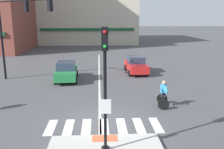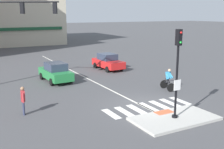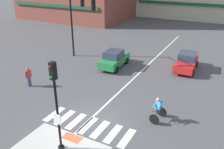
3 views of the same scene
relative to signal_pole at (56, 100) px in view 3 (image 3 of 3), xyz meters
The scene contains 17 objects.
ground_plane 4.10m from the signal_pole, 90.00° to the left, with size 300.00×300.00×0.00m, color #474749.
traffic_island 2.95m from the signal_pole, 90.00° to the left, with size 4.67×2.56×0.15m, color #B2AFA8.
tactile_pad_front 3.02m from the signal_pole, 90.00° to the left, with size 1.10×0.60×0.01m, color #DB5B38.
signal_pole is the anchor object (origin of this frame).
crosswalk_stripe_a 4.71m from the signal_pole, 136.45° to the left, with size 0.44×1.80×0.01m, color silver.
crosswalk_stripe_b 4.28m from the signal_pole, 125.04° to the left, with size 0.44×1.80×0.01m, color silver.
crosswalk_stripe_c 4.01m from the signal_pole, 109.32° to the left, with size 0.44×1.80×0.01m, color silver.
crosswalk_stripe_d 3.91m from the signal_pole, 90.00° to the left, with size 0.44×1.80×0.01m, color silver.
crosswalk_stripe_e 4.01m from the signal_pole, 70.68° to the left, with size 0.44×1.80×0.01m, color silver.
crosswalk_stripe_f 4.28m from the signal_pole, 54.96° to the left, with size 0.44×1.80×0.01m, color silver.
crosswalk_stripe_g 4.71m from the signal_pole, 43.55° to the left, with size 0.44×1.80×0.01m, color silver.
lane_centre_line 13.12m from the signal_pole, 90.89° to the left, with size 0.14×28.00×0.01m, color silver.
traffic_light_mast 13.45m from the signal_pole, 120.76° to the left, with size 5.20×3.64×6.78m.
car_red_eastbound_far 14.84m from the signal_pole, 76.74° to the left, with size 1.98×4.17×1.64m.
car_green_westbound_far 12.35m from the signal_pole, 104.30° to the left, with size 2.01×4.19×1.64m.
cyclist 6.47m from the signal_pole, 54.01° to the left, with size 0.83×1.18×1.68m.
pedestrian_at_curb_left 8.79m from the signal_pole, 146.07° to the left, with size 0.26×0.55×1.67m.
Camera 3 is at (6.85, -10.08, 8.58)m, focal length 37.76 mm.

